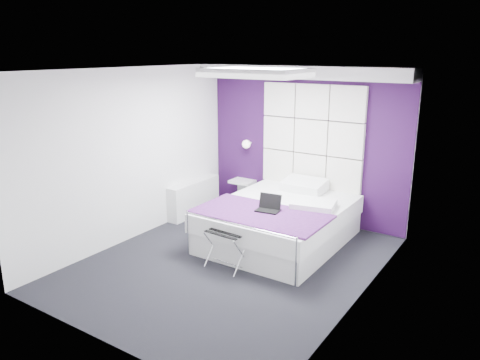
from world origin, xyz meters
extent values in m
plane|color=black|center=(0.00, 0.00, 0.00)|extent=(4.40, 4.40, 0.00)
plane|color=white|center=(0.00, 0.00, 2.60)|extent=(4.40, 4.40, 0.00)
plane|color=white|center=(0.00, 2.20, 1.30)|extent=(3.60, 0.00, 3.60)
plane|color=white|center=(-1.80, 0.00, 1.30)|extent=(0.00, 4.40, 4.40)
plane|color=white|center=(1.80, 0.00, 1.30)|extent=(0.00, 4.40, 4.40)
cube|color=#2C0D39|center=(0.00, 2.19, 1.30)|extent=(3.58, 0.02, 2.58)
cube|color=silver|center=(0.00, 1.95, 2.50)|extent=(3.58, 0.50, 0.20)
sphere|color=white|center=(-1.05, 2.06, 1.22)|extent=(0.15, 0.15, 0.15)
cube|color=silver|center=(-1.69, 1.30, 0.30)|extent=(0.22, 1.20, 0.60)
cube|color=silver|center=(0.20, 1.00, 0.17)|extent=(1.77, 2.21, 0.33)
cube|color=white|center=(0.20, 1.00, 0.47)|extent=(1.81, 2.25, 0.28)
cube|color=#3E1348|center=(0.20, 0.44, 0.62)|extent=(1.87, 0.99, 0.03)
cube|color=silver|center=(-1.13, 2.02, 0.52)|extent=(0.42, 0.33, 0.05)
cube|color=black|center=(0.03, -0.12, 0.51)|extent=(0.52, 0.38, 0.01)
cube|color=black|center=(0.25, 0.56, 0.65)|extent=(0.33, 0.23, 0.02)
cube|color=black|center=(0.25, 0.67, 0.77)|extent=(0.33, 0.01, 0.22)
camera|label=1|loc=(3.36, -4.87, 2.83)|focal=35.00mm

